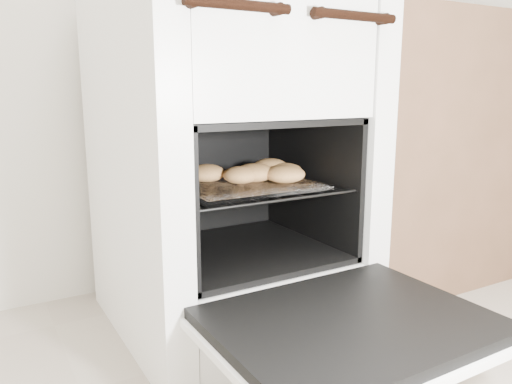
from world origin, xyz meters
The scene contains 6 objects.
stove centered at (0.09, 1.18, 0.43)m, with size 0.57×0.64×0.88m.
oven_door centered at (0.09, 0.70, 0.19)m, with size 0.52×0.40×0.04m.
oven_rack centered at (0.09, 1.12, 0.39)m, with size 0.42×0.40×0.01m.
foil_sheet centered at (0.09, 1.10, 0.39)m, with size 0.33×0.29×0.01m, color white.
baked_rolls centered at (0.14, 1.11, 0.42)m, with size 0.31×0.23×0.05m.
counter centered at (0.83, 1.26, 0.42)m, with size 0.84×0.56×0.84m, color brown.
Camera 1 is at (-0.49, 0.05, 0.62)m, focal length 35.00 mm.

